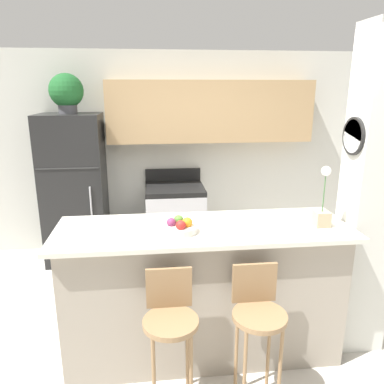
% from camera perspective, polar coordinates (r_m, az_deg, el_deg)
% --- Properties ---
extents(ground_plane, '(14.00, 14.00, 0.00)m').
position_cam_1_polar(ground_plane, '(3.37, 1.63, -22.92)').
color(ground_plane, beige).
extents(wall_back, '(5.60, 0.38, 2.55)m').
position_cam_1_polar(wall_back, '(4.87, -0.07, 8.58)').
color(wall_back, silver).
rests_on(wall_back, ground_plane).
extents(pillar_right, '(0.38, 0.32, 2.55)m').
position_cam_1_polar(pillar_right, '(3.20, 25.44, -0.78)').
color(pillar_right, silver).
rests_on(pillar_right, ground_plane).
extents(counter_bar, '(2.22, 0.72, 1.09)m').
position_cam_1_polar(counter_bar, '(3.06, 1.71, -14.84)').
color(counter_bar, gray).
rests_on(counter_bar, ground_plane).
extents(refrigerator, '(0.72, 0.64, 1.81)m').
position_cam_1_polar(refrigerator, '(4.77, -17.41, 0.38)').
color(refrigerator, black).
rests_on(refrigerator, ground_plane).
extents(stove_range, '(0.72, 0.67, 1.07)m').
position_cam_1_polar(stove_range, '(4.81, -2.61, -4.33)').
color(stove_range, silver).
rests_on(stove_range, ground_plane).
extents(bar_stool_left, '(0.36, 0.36, 0.97)m').
position_cam_1_polar(bar_stool_left, '(2.54, -3.31, -19.21)').
color(bar_stool_left, olive).
rests_on(bar_stool_left, ground_plane).
extents(bar_stool_right, '(0.36, 0.36, 0.97)m').
position_cam_1_polar(bar_stool_right, '(2.62, 10.00, -18.17)').
color(bar_stool_right, olive).
rests_on(bar_stool_right, ground_plane).
extents(potted_plant_on_fridge, '(0.39, 0.39, 0.45)m').
position_cam_1_polar(potted_plant_on_fridge, '(4.61, -18.59, 14.25)').
color(potted_plant_on_fridge, '#4C4C51').
rests_on(potted_plant_on_fridge, refrigerator).
extents(orchid_vase, '(0.11, 0.11, 0.46)m').
position_cam_1_polar(orchid_vase, '(2.96, 19.26, -2.51)').
color(orchid_vase, tan).
rests_on(orchid_vase, counter_bar).
extents(fruit_bowl, '(0.26, 0.26, 0.11)m').
position_cam_1_polar(fruit_bowl, '(2.71, -1.91, -5.34)').
color(fruit_bowl, silver).
rests_on(fruit_bowl, counter_bar).
extents(trash_bin, '(0.28, 0.28, 0.38)m').
position_cam_1_polar(trash_bin, '(4.73, -10.17, -8.45)').
color(trash_bin, '#59595B').
rests_on(trash_bin, ground_plane).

